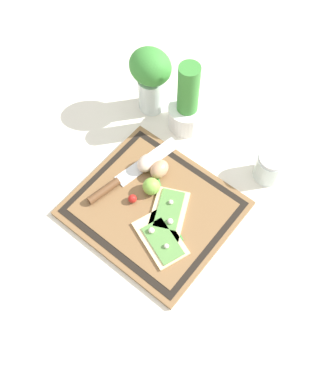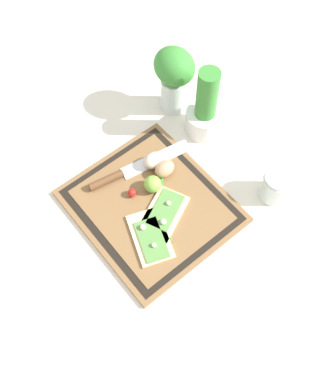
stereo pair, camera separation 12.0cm
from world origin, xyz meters
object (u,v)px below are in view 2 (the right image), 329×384
at_px(egg_brown, 164,169).
at_px(lime, 153,184).
at_px(cherry_tomato_red, 132,193).
at_px(sauce_jar, 275,187).
at_px(knife, 124,173).
at_px(herb_glass, 174,76).
at_px(egg_pink, 153,161).
at_px(pizza_slice_far, 164,213).
at_px(herb_pot, 205,112).
at_px(pizza_slice_near, 150,237).

xyz_separation_m(egg_brown, lime, (0.02, -0.06, 0.00)).
xyz_separation_m(cherry_tomato_red, sauce_jar, (0.24, 0.31, 0.01)).
relative_size(knife, herb_glass, 1.41).
height_order(knife, egg_pink, egg_pink).
height_order(pizza_slice_far, egg_brown, egg_brown).
height_order(herb_pot, herb_glass, herb_pot).
distance_m(egg_brown, cherry_tomato_red, 0.11).
height_order(pizza_slice_near, egg_pink, egg_pink).
xyz_separation_m(egg_brown, egg_pink, (-0.04, -0.01, 0.00)).
bearing_deg(knife, herb_glass, 112.01).
distance_m(pizza_slice_near, lime, 0.15).
xyz_separation_m(herb_pot, sauce_jar, (0.29, 0.00, -0.04)).
relative_size(cherry_tomato_red, sauce_jar, 0.26).
distance_m(knife, egg_pink, 0.09).
bearing_deg(pizza_slice_near, cherry_tomato_red, 162.70).
relative_size(pizza_slice_near, sauce_jar, 1.88).
distance_m(herb_pot, herb_glass, 0.14).
xyz_separation_m(knife, cherry_tomato_red, (0.07, -0.02, 0.00)).
relative_size(egg_pink, herb_glass, 0.27).
bearing_deg(herb_glass, pizza_slice_far, -43.62).
bearing_deg(pizza_slice_near, herb_pot, 117.77).
bearing_deg(lime, herb_pot, 106.07).
bearing_deg(pizza_slice_near, pizza_slice_far, 113.26).
bearing_deg(sauce_jar, knife, -136.80).
relative_size(herb_pot, herb_glass, 1.07).
height_order(egg_pink, lime, lime).
xyz_separation_m(herb_pot, herb_glass, (-0.12, -0.01, 0.05)).
bearing_deg(sauce_jar, pizza_slice_near, -106.91).
bearing_deg(herb_pot, egg_brown, -74.45).
bearing_deg(herb_glass, egg_pink, -53.79).
xyz_separation_m(egg_pink, herb_glass, (-0.14, 0.19, 0.09)).
bearing_deg(egg_brown, knife, -127.35).
bearing_deg(egg_pink, cherry_tomato_red, -70.04).
relative_size(lime, herb_pot, 0.20).
distance_m(knife, lime, 0.09).
bearing_deg(egg_pink, pizza_slice_near, -40.85).
height_order(egg_pink, herb_glass, herb_glass).
height_order(pizza_slice_near, cherry_tomato_red, same).
bearing_deg(herb_pot, knife, -92.90).
relative_size(egg_pink, lime, 1.23).
distance_m(knife, egg_brown, 0.11).
relative_size(egg_brown, lime, 1.23).
bearing_deg(pizza_slice_far, herb_pot, 118.89).
xyz_separation_m(cherry_tomato_red, herb_pot, (-0.05, 0.31, 0.05)).
bearing_deg(egg_pink, pizza_slice_far, -28.39).
bearing_deg(sauce_jar, egg_brown, -140.29).
bearing_deg(herb_pot, lime, -73.93).
distance_m(knife, sauce_jar, 0.42).
distance_m(knife, herb_pot, 0.29).
xyz_separation_m(pizza_slice_near, cherry_tomato_red, (-0.13, 0.04, 0.01)).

